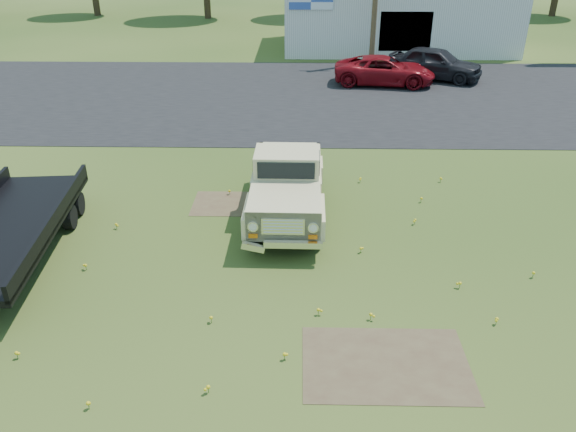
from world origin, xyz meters
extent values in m
plane|color=#294315|center=(0.00, 0.00, 0.00)|extent=(140.00, 140.00, 0.00)
cube|color=black|center=(0.00, 15.00, 0.00)|extent=(90.00, 14.00, 0.02)
cube|color=brown|center=(1.50, -3.00, 0.00)|extent=(3.00, 2.00, 0.01)
cube|color=brown|center=(-2.00, 3.50, 0.00)|extent=(2.20, 1.60, 0.01)
cube|color=silver|center=(6.00, 27.00, 2.00)|extent=(14.00, 8.00, 4.00)
cube|color=black|center=(6.00, 23.05, 1.60)|extent=(3.00, 0.10, 2.20)
cube|color=white|center=(0.50, 22.95, 3.20)|extent=(2.50, 0.08, 0.80)
imported|color=maroon|center=(4.08, 17.13, 0.68)|extent=(5.14, 2.86, 1.36)
imported|color=black|center=(6.80, 18.31, 0.80)|extent=(5.04, 3.85, 1.60)
camera|label=1|loc=(-0.10, -10.79, 7.03)|focal=35.00mm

